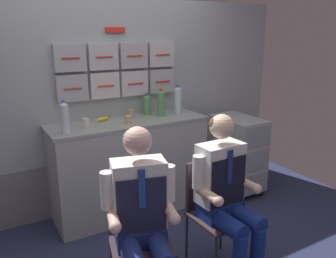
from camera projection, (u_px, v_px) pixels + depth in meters
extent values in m
cube|color=#A3AEB2|center=(111.00, 106.00, 3.60)|extent=(4.20, 0.06, 2.15)
cube|color=gray|center=(115.00, 178.00, 3.79)|extent=(4.12, 0.01, 0.56)
cube|color=#AAADB7|center=(72.00, 88.00, 3.29)|extent=(0.30, 0.06, 0.25)
cylinder|color=red|center=(73.00, 89.00, 3.26)|extent=(0.17, 0.01, 0.01)
cube|color=silver|center=(105.00, 85.00, 3.45)|extent=(0.30, 0.06, 0.25)
cylinder|color=red|center=(106.00, 86.00, 3.42)|extent=(0.17, 0.01, 0.01)
cube|color=silver|center=(134.00, 83.00, 3.61)|extent=(0.30, 0.06, 0.25)
cylinder|color=red|center=(136.00, 84.00, 3.58)|extent=(0.17, 0.01, 0.01)
cube|color=#AEAEB2|center=(161.00, 81.00, 3.77)|extent=(0.30, 0.06, 0.25)
cylinder|color=red|center=(163.00, 81.00, 3.73)|extent=(0.17, 0.01, 0.01)
cube|color=#AAB1BA|center=(70.00, 58.00, 3.22)|extent=(0.30, 0.06, 0.25)
cylinder|color=red|center=(71.00, 58.00, 3.18)|extent=(0.17, 0.01, 0.01)
cube|color=silver|center=(103.00, 57.00, 3.37)|extent=(0.30, 0.06, 0.25)
cylinder|color=red|center=(104.00, 57.00, 3.34)|extent=(0.17, 0.01, 0.01)
cube|color=#B3ACB5|center=(133.00, 56.00, 3.53)|extent=(0.30, 0.06, 0.25)
cylinder|color=red|center=(135.00, 56.00, 3.50)|extent=(0.17, 0.01, 0.01)
cube|color=silver|center=(161.00, 55.00, 3.69)|extent=(0.30, 0.06, 0.25)
cylinder|color=red|center=(163.00, 55.00, 3.66)|extent=(0.17, 0.01, 0.01)
cube|color=red|center=(115.00, 30.00, 3.39)|extent=(0.20, 0.02, 0.05)
cube|color=#A5ADAC|center=(130.00, 168.00, 3.56)|extent=(1.55, 0.52, 0.95)
cube|color=#969E9D|center=(129.00, 122.00, 3.42)|extent=(1.58, 0.53, 0.03)
sphere|color=black|center=(240.00, 199.00, 3.85)|extent=(0.07, 0.07, 0.07)
sphere|color=black|center=(261.00, 192.00, 4.00)|extent=(0.07, 0.07, 0.07)
sphere|color=black|center=(210.00, 181.00, 4.30)|extent=(0.07, 0.07, 0.07)
sphere|color=black|center=(230.00, 176.00, 4.45)|extent=(0.07, 0.07, 0.07)
cube|color=#A6B0B1|center=(236.00, 152.00, 4.03)|extent=(0.40, 0.64, 0.81)
cube|color=#929B9C|center=(255.00, 183.00, 3.83)|extent=(0.35, 0.01, 0.22)
cube|color=#929B9C|center=(256.00, 160.00, 3.76)|extent=(0.35, 0.01, 0.22)
cube|color=#929B9C|center=(258.00, 136.00, 3.69)|extent=(0.35, 0.01, 0.22)
cylinder|color=#28282D|center=(257.00, 125.00, 3.68)|extent=(0.32, 0.02, 0.02)
cylinder|color=#2D2D33|center=(160.00, 253.00, 2.60)|extent=(0.02, 0.02, 0.44)
cube|color=#3C2C32|center=(141.00, 244.00, 2.32)|extent=(0.49, 0.49, 0.02)
cube|color=#3C2C32|center=(135.00, 203.00, 2.44)|extent=(0.36, 0.12, 0.40)
cylinder|color=#2D2D33|center=(109.00, 207.00, 2.39)|extent=(0.02, 0.02, 0.40)
cylinder|color=#2D2D33|center=(160.00, 200.00, 2.48)|extent=(0.02, 0.02, 0.40)
cylinder|color=navy|center=(131.00, 253.00, 2.13)|extent=(0.22, 0.38, 0.13)
cylinder|color=navy|center=(159.00, 248.00, 2.18)|extent=(0.22, 0.38, 0.13)
cube|color=navy|center=(140.00, 235.00, 2.30)|extent=(0.37, 0.28, 0.12)
cube|color=white|center=(139.00, 194.00, 2.24)|extent=(0.38, 0.27, 0.46)
cube|color=#1F213C|center=(142.00, 206.00, 2.16)|extent=(0.31, 0.09, 0.37)
cube|color=navy|center=(142.00, 189.00, 2.12)|extent=(0.04, 0.02, 0.26)
cylinder|color=white|center=(107.00, 190.00, 2.18)|extent=(0.08, 0.08, 0.25)
cylinder|color=beige|center=(113.00, 219.00, 2.13)|extent=(0.12, 0.24, 0.07)
sphere|color=beige|center=(115.00, 227.00, 2.03)|extent=(0.08, 0.08, 0.08)
cylinder|color=white|center=(169.00, 183.00, 2.28)|extent=(0.08, 0.08, 0.25)
cylinder|color=beige|center=(170.00, 211.00, 2.22)|extent=(0.12, 0.24, 0.07)
sphere|color=beige|center=(175.00, 219.00, 2.13)|extent=(0.08, 0.08, 0.08)
sphere|color=beige|center=(138.00, 141.00, 2.15)|extent=(0.18, 0.18, 0.18)
ellipsoid|color=gray|center=(137.00, 138.00, 2.16)|extent=(0.21, 0.20, 0.13)
cylinder|color=#2D2D33|center=(252.00, 247.00, 2.67)|extent=(0.02, 0.02, 0.44)
cylinder|color=#2D2D33|center=(187.00, 239.00, 2.78)|extent=(0.02, 0.02, 0.44)
cylinder|color=#2D2D33|center=(221.00, 226.00, 2.96)|extent=(0.02, 0.02, 0.44)
cube|color=#3C2C32|center=(220.00, 217.00, 2.66)|extent=(0.41, 0.41, 0.02)
cube|color=#3C2C32|center=(205.00, 183.00, 2.76)|extent=(0.37, 0.04, 0.40)
cylinder|color=#2D2D33|center=(187.00, 189.00, 2.66)|extent=(0.02, 0.02, 0.40)
cylinder|color=#2D2D33|center=(223.00, 179.00, 2.85)|extent=(0.02, 0.02, 0.40)
cylinder|color=navy|center=(258.00, 255.00, 2.49)|extent=(0.10, 0.10, 0.43)
cylinder|color=navy|center=(225.00, 223.00, 2.47)|extent=(0.14, 0.36, 0.13)
cylinder|color=navy|center=(243.00, 216.00, 2.56)|extent=(0.14, 0.36, 0.13)
cube|color=navy|center=(220.00, 209.00, 2.64)|extent=(0.33, 0.21, 0.12)
cube|color=white|center=(220.00, 173.00, 2.58)|extent=(0.35, 0.20, 0.46)
cube|color=black|center=(228.00, 182.00, 2.51)|extent=(0.31, 0.02, 0.36)
cube|color=navy|center=(230.00, 167.00, 2.47)|extent=(0.04, 0.01, 0.26)
cylinder|color=white|center=(198.00, 172.00, 2.47)|extent=(0.08, 0.08, 0.25)
cylinder|color=beige|center=(209.00, 195.00, 2.43)|extent=(0.07, 0.23, 0.07)
sphere|color=beige|center=(218.00, 201.00, 2.35)|extent=(0.08, 0.08, 0.08)
cylinder|color=white|center=(240.00, 161.00, 2.67)|extent=(0.08, 0.08, 0.25)
cylinder|color=beige|center=(247.00, 184.00, 2.62)|extent=(0.07, 0.23, 0.07)
sphere|color=beige|center=(257.00, 189.00, 2.53)|extent=(0.08, 0.08, 0.08)
sphere|color=beige|center=(222.00, 127.00, 2.49)|extent=(0.18, 0.18, 0.18)
ellipsoid|color=brown|center=(221.00, 124.00, 2.49)|extent=(0.18, 0.17, 0.13)
cylinder|color=silver|center=(65.00, 119.00, 2.96)|extent=(0.07, 0.07, 0.25)
cone|color=silver|center=(63.00, 103.00, 2.92)|extent=(0.07, 0.07, 0.02)
cylinder|color=#2C77C7|center=(63.00, 101.00, 2.91)|extent=(0.03, 0.03, 0.02)
cylinder|color=silver|center=(178.00, 101.00, 3.72)|extent=(0.08, 0.08, 0.26)
cone|color=silver|center=(178.00, 88.00, 3.68)|extent=(0.08, 0.08, 0.02)
cylinder|color=blue|center=(178.00, 86.00, 3.67)|extent=(0.04, 0.04, 0.02)
cylinder|color=#52A055|center=(147.00, 106.00, 3.64)|extent=(0.07, 0.07, 0.19)
cone|color=#52A055|center=(147.00, 96.00, 3.61)|extent=(0.07, 0.07, 0.02)
cylinder|color=blue|center=(147.00, 94.00, 3.60)|extent=(0.03, 0.03, 0.02)
cylinder|color=#519E58|center=(161.00, 104.00, 3.58)|extent=(0.08, 0.08, 0.24)
cone|color=#519E58|center=(161.00, 92.00, 3.55)|extent=(0.08, 0.08, 0.02)
cylinder|color=red|center=(161.00, 89.00, 3.54)|extent=(0.04, 0.04, 0.02)
cylinder|color=beige|center=(86.00, 123.00, 3.15)|extent=(0.06, 0.06, 0.09)
cylinder|color=#382114|center=(86.00, 119.00, 3.14)|extent=(0.05, 0.05, 0.01)
cylinder|color=tan|center=(130.00, 113.00, 3.55)|extent=(0.07, 0.07, 0.08)
cylinder|color=#382114|center=(130.00, 110.00, 3.55)|extent=(0.06, 0.06, 0.01)
cylinder|color=tan|center=(128.00, 120.00, 3.30)|extent=(0.06, 0.06, 0.08)
cylinder|color=#382114|center=(128.00, 116.00, 3.30)|extent=(0.05, 0.05, 0.01)
ellipsoid|color=yellow|center=(103.00, 119.00, 3.40)|extent=(0.17, 0.10, 0.04)
cylinder|color=#4C3819|center=(109.00, 117.00, 3.47)|extent=(0.01, 0.01, 0.02)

